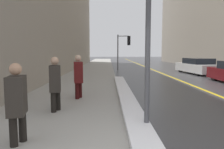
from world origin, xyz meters
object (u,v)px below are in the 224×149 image
(lamp_post, at_px, (148,17))
(pedestrian_nearside, at_px, (17,100))
(parked_car_white, at_px, (197,66))
(traffic_light_near, at_px, (125,45))
(pedestrian_with_shoulder_bag, at_px, (78,75))
(pedestrian_in_glasses, at_px, (55,81))

(lamp_post, relative_size, pedestrian_nearside, 2.67)
(parked_car_white, bearing_deg, traffic_light_near, 49.85)
(pedestrian_with_shoulder_bag, bearing_deg, pedestrian_nearside, -18.90)
(traffic_light_near, bearing_deg, pedestrian_with_shoulder_bag, -91.68)
(parked_car_white, bearing_deg, pedestrian_nearside, 140.98)
(traffic_light_near, xyz_separation_m, pedestrian_with_shoulder_bag, (-2.79, -13.57, -1.61))
(pedestrian_nearside, distance_m, pedestrian_with_shoulder_bag, 4.24)
(traffic_light_near, xyz_separation_m, pedestrian_nearside, (-3.38, -17.76, -1.66))
(pedestrian_nearside, relative_size, pedestrian_in_glasses, 0.96)
(traffic_light_near, distance_m, pedestrian_in_glasses, 15.83)
(lamp_post, relative_size, parked_car_white, 0.85)
(lamp_post, bearing_deg, traffic_light_near, 87.46)
(parked_car_white, bearing_deg, pedestrian_with_shoulder_bag, 132.87)
(pedestrian_nearside, bearing_deg, pedestrian_with_shoulder_bag, 161.10)
(pedestrian_nearside, height_order, parked_car_white, pedestrian_nearside)
(parked_car_white, bearing_deg, lamp_post, 147.83)
(lamp_post, xyz_separation_m, pedestrian_nearside, (-2.63, -0.85, -1.69))
(lamp_post, distance_m, traffic_light_near, 16.93)
(traffic_light_near, xyz_separation_m, pedestrian_in_glasses, (-3.22, -15.41, -1.62))
(pedestrian_in_glasses, xyz_separation_m, pedestrian_with_shoulder_bag, (0.43, 1.84, 0.02))
(pedestrian_nearside, bearing_deg, pedestrian_in_glasses, 165.27)
(traffic_light_near, distance_m, pedestrian_with_shoulder_bag, 13.95)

